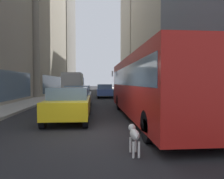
{
  "coord_description": "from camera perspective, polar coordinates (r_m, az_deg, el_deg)",
  "views": [
    {
      "loc": [
        0.03,
        -7.25,
        1.86
      ],
      "look_at": [
        1.12,
        5.84,
        1.4
      ],
      "focal_mm": 33.14,
      "sensor_mm": 36.0,
      "label": 1
    }
  ],
  "objects": [
    {
      "name": "building_left_far",
      "position": [
        62.72,
        -16.18,
        15.22
      ],
      "size": [
        11.1,
        21.81,
        32.59
      ],
      "color": "gray",
      "rests_on": "ground"
    },
    {
      "name": "ground_plane",
      "position": [
        42.3,
        -4.81,
        -0.52
      ],
      "size": [
        120.0,
        120.0,
        0.0
      ],
      "primitive_type": "plane",
      "color": "#232326"
    },
    {
      "name": "car_yellow_taxi",
      "position": [
        10.28,
        -11.63,
        -3.82
      ],
      "size": [
        1.92,
        4.43,
        1.62
      ],
      "color": "yellow",
      "rests_on": "ground"
    },
    {
      "name": "building_left_mid",
      "position": [
        38.53,
        -23.48,
        14.66
      ],
      "size": [
        11.23,
        22.11,
        20.84
      ],
      "color": "#B2A893",
      "rests_on": "ground"
    },
    {
      "name": "car_black_suv",
      "position": [
        38.01,
        -9.04,
        0.42
      ],
      "size": [
        1.82,
        4.64,
        1.62
      ],
      "color": "black",
      "rests_on": "ground"
    },
    {
      "name": "car_silver_sedan",
      "position": [
        15.56,
        -9.29,
        -1.84
      ],
      "size": [
        1.87,
        4.45,
        1.62
      ],
      "color": "#B7BABF",
      "rests_on": "ground"
    },
    {
      "name": "traffic_light_near",
      "position": [
        9.56,
        25.99,
        5.26
      ],
      "size": [
        0.24,
        0.41,
        3.4
      ],
      "color": "black",
      "rests_on": "sidewalk_right"
    },
    {
      "name": "sidewalk_left",
      "position": [
        42.68,
        -12.48,
        -0.44
      ],
      "size": [
        2.4,
        110.0,
        0.15
      ],
      "primitive_type": "cube",
      "color": "#ADA89E",
      "rests_on": "ground"
    },
    {
      "name": "sidewalk_right",
      "position": [
        42.67,
        2.87,
        -0.4
      ],
      "size": [
        2.4,
        110.0,
        0.15
      ],
      "primitive_type": "cube",
      "color": "#ADA89E",
      "rests_on": "ground"
    },
    {
      "name": "car_blue_hatchback",
      "position": [
        25.19,
        -2.1,
        -0.36
      ],
      "size": [
        1.82,
        4.25,
        1.62
      ],
      "color": "#4C6BB7",
      "rests_on": "ground"
    },
    {
      "name": "dalmatian_dog",
      "position": [
        5.49,
        6.1,
        -12.21
      ],
      "size": [
        0.22,
        0.96,
        0.72
      ],
      "color": "white",
      "rests_on": "ground"
    },
    {
      "name": "transit_bus",
      "position": [
        10.72,
        10.22,
        1.53
      ],
      "size": [
        2.78,
        11.53,
        3.05
      ],
      "color": "red",
      "rests_on": "ground"
    },
    {
      "name": "box_truck",
      "position": [
        28.48,
        -10.47,
        1.58
      ],
      "size": [
        2.3,
        7.5,
        3.05
      ],
      "color": "#19519E",
      "rests_on": "ground"
    },
    {
      "name": "building_right_far",
      "position": [
        53.16,
        8.56,
        15.29
      ],
      "size": [
        9.22,
        15.5,
        28.22
      ],
      "color": "#B2A893",
      "rests_on": "ground"
    }
  ]
}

